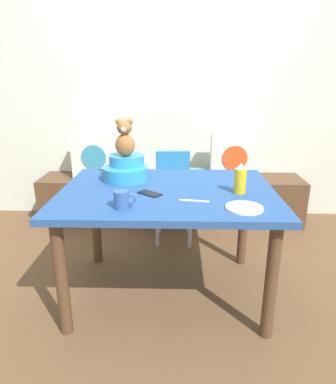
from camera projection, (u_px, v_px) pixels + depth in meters
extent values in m
plane|color=brown|center=(168.00, 291.00, 2.34)|extent=(8.00, 8.00, 0.00)
cube|color=silver|center=(172.00, 89.00, 3.36)|extent=(4.40, 0.10, 2.60)
cube|color=brown|center=(171.00, 199.00, 3.44)|extent=(2.60, 0.44, 0.46)
cube|color=white|center=(95.00, 156.00, 3.30)|extent=(0.44, 0.14, 0.44)
cylinder|color=teal|center=(94.00, 158.00, 3.23)|extent=(0.24, 0.01, 0.24)
cube|color=white|center=(234.00, 157.00, 3.27)|extent=(0.44, 0.14, 0.44)
cylinder|color=#D84C1E|center=(235.00, 158.00, 3.20)|extent=(0.24, 0.01, 0.24)
cube|color=#509680|center=(194.00, 174.00, 3.35)|extent=(0.20, 0.14, 0.09)
cube|color=#264C8C|center=(168.00, 193.00, 2.11)|extent=(1.32, 0.99, 0.04)
cylinder|color=brown|center=(62.00, 279.00, 1.86)|extent=(0.07, 0.07, 0.70)
cylinder|color=brown|center=(271.00, 282.00, 1.83)|extent=(0.07, 0.07, 0.70)
cylinder|color=brown|center=(96.00, 220.00, 2.62)|extent=(0.07, 0.07, 0.70)
cylinder|color=brown|center=(243.00, 222.00, 2.60)|extent=(0.07, 0.07, 0.70)
cylinder|color=#2672B2|center=(174.00, 186.00, 2.93)|extent=(0.34, 0.34, 0.10)
cube|color=#2672B2|center=(173.00, 165.00, 3.01)|extent=(0.30, 0.08, 0.24)
cube|color=white|center=(176.00, 185.00, 2.74)|extent=(0.32, 0.23, 0.02)
cylinder|color=silver|center=(157.00, 222.00, 2.89)|extent=(0.03, 0.03, 0.46)
cylinder|color=silver|center=(190.00, 223.00, 2.88)|extent=(0.03, 0.03, 0.46)
cylinder|color=silver|center=(159.00, 210.00, 3.15)|extent=(0.03, 0.03, 0.46)
cylinder|color=silver|center=(189.00, 211.00, 3.15)|extent=(0.03, 0.03, 0.46)
cylinder|color=#2C8EC3|center=(126.00, 173.00, 2.29)|extent=(0.30, 0.30, 0.09)
cylinder|color=#2C8EC3|center=(127.00, 160.00, 2.32)|extent=(0.24, 0.24, 0.07)
ellipsoid|color=#9B6133|center=(125.00, 145.00, 2.25)|extent=(0.13, 0.11, 0.15)
sphere|color=#9B6133|center=(124.00, 127.00, 2.21)|extent=(0.10, 0.10, 0.10)
sphere|color=beige|center=(123.00, 129.00, 2.17)|extent=(0.04, 0.04, 0.04)
sphere|color=#9B6133|center=(118.00, 121.00, 2.20)|extent=(0.04, 0.04, 0.04)
sphere|color=#9B6133|center=(130.00, 122.00, 2.20)|extent=(0.04, 0.04, 0.04)
cylinder|color=gold|center=(240.00, 181.00, 2.01)|extent=(0.07, 0.07, 0.15)
cone|color=white|center=(241.00, 166.00, 1.99)|extent=(0.06, 0.06, 0.03)
cylinder|color=#335999|center=(121.00, 200.00, 1.79)|extent=(0.08, 0.08, 0.09)
torus|color=#335999|center=(131.00, 199.00, 1.78)|extent=(0.06, 0.01, 0.06)
cylinder|color=white|center=(244.00, 208.00, 1.79)|extent=(0.20, 0.20, 0.01)
cube|color=black|center=(150.00, 194.00, 2.02)|extent=(0.16, 0.14, 0.01)
cube|color=silver|center=(194.00, 201.00, 1.90)|extent=(0.17, 0.05, 0.01)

